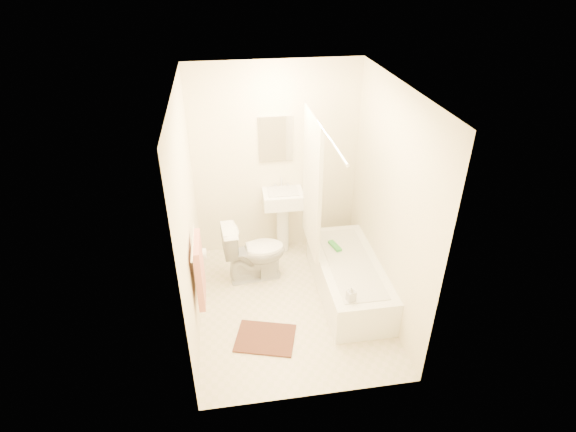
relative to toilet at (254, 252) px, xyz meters
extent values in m
plane|color=beige|center=(0.35, -0.57, -0.36)|extent=(2.40, 2.40, 0.00)
plane|color=white|center=(0.35, -0.57, 2.04)|extent=(2.40, 2.40, 0.00)
cube|color=beige|center=(0.35, 0.63, 0.84)|extent=(2.00, 0.02, 2.40)
cube|color=beige|center=(-0.65, -0.57, 0.84)|extent=(0.02, 2.40, 2.40)
cube|color=beige|center=(1.35, -0.57, 0.84)|extent=(0.02, 2.40, 2.40)
cube|color=white|center=(0.35, 0.61, 1.14)|extent=(0.40, 0.03, 0.55)
cylinder|color=silver|center=(0.65, -0.47, 1.64)|extent=(0.03, 1.70, 0.03)
cube|color=silver|center=(0.65, -0.07, 0.86)|extent=(0.04, 0.80, 1.55)
cylinder|color=silver|center=(-0.61, -0.82, 0.74)|extent=(0.02, 0.60, 0.02)
cube|color=#CC7266|center=(-0.58, -0.82, 0.42)|extent=(0.06, 0.45, 0.66)
cylinder|color=white|center=(-0.58, -0.45, 0.34)|extent=(0.11, 0.12, 0.12)
imported|color=white|center=(0.00, 0.00, 0.00)|extent=(0.76, 0.47, 0.72)
cube|color=#4B231F|center=(0.01, -1.03, -0.35)|extent=(0.68, 0.58, 0.02)
imported|color=white|center=(0.86, -1.07, 0.15)|extent=(0.09, 0.10, 0.17)
cube|color=green|center=(0.93, -0.15, 0.09)|extent=(0.12, 0.22, 0.04)
camera|label=1|loc=(-0.27, -4.31, 3.04)|focal=28.00mm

